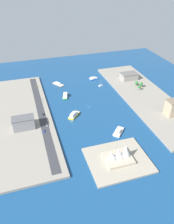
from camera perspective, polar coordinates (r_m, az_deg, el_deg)
ground_plane at (r=325.97m, az=0.45°, el=1.47°), size 440.00×440.00×0.00m
quay_west at (r=360.67m, az=14.61°, el=3.93°), size 70.00×240.00×2.80m
quay_east at (r=313.94m, az=-15.84°, el=-1.05°), size 70.00×240.00×2.80m
peninsula_point at (r=242.25m, az=7.92°, el=-12.07°), size 64.08×55.02×2.00m
road_strip at (r=313.48m, az=-11.66°, el=-0.12°), size 9.88×228.00×0.15m
sailboat_small_white at (r=383.20m, az=3.52°, el=6.77°), size 8.29×4.75×11.23m
ferry_green_doubledeck at (r=350.22m, az=-5.59°, el=4.17°), size 12.43×20.84×6.41m
catamaran_blue at (r=408.02m, az=1.61°, el=8.61°), size 16.81×11.10×3.89m
ferry_white_commuter at (r=277.32m, az=8.07°, el=-4.96°), size 19.12×19.64×5.54m
barge_flat_brown at (r=391.04m, az=-7.46°, el=7.13°), size 19.20×23.64×3.01m
ferry_yellow_fast at (r=303.32m, az=-3.40°, el=-0.75°), size 19.41×20.09×6.75m
warehouse_low_gray at (r=284.69m, az=-15.93°, el=-2.70°), size 26.88×14.89×15.75m
carpark_squat_concrete at (r=406.40m, az=10.68°, el=9.01°), size 29.08×19.64×11.15m
van_white at (r=286.13m, az=-10.22°, el=-3.35°), size 1.92×4.42×1.62m
suv_black at (r=308.04m, az=-11.12°, el=-0.52°), size 2.04×4.81×1.59m
hatchback_blue at (r=277.10m, az=-11.02°, el=-4.83°), size 2.07×4.68×1.61m
taxi_yellow_cab at (r=383.57m, az=-12.75°, el=6.44°), size 2.08×4.36×1.50m
traffic_light_waterfront at (r=333.74m, az=-11.23°, el=3.02°), size 0.36×0.36×6.50m
opera_landmark at (r=237.49m, az=8.20°, el=-10.82°), size 29.08×24.19×18.82m
park_tree_cluster at (r=379.71m, az=13.17°, el=6.96°), size 12.81×20.58×9.51m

